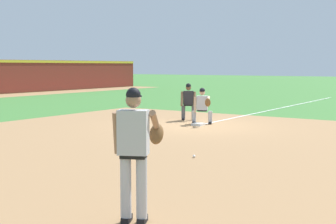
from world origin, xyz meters
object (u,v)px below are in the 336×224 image
umpire (188,100)px  first_base_bag (198,124)px  baseball (194,156)px  pitcher (135,147)px  first_baseman (203,104)px

umpire → first_base_bag: bearing=-136.6°
baseball → pitcher: size_ratio=0.04×
first_base_bag → first_baseman: first_baseman is taller
baseball → first_base_bag: bearing=29.2°
first_base_bag → umpire: bearing=43.4°
first_base_bag → pitcher: size_ratio=0.20×
baseball → first_baseman: 6.40m
baseball → pitcher: bearing=-159.3°
pitcher → first_base_bag: bearing=25.5°
pitcher → umpire: pitcher is taller
pitcher → umpire: bearing=27.9°
first_base_bag → pitcher: pitcher is taller
baseball → pitcher: pitcher is taller
first_base_bag → baseball: size_ratio=5.14×
baseball → pitcher: (-4.35, -1.64, 1.02)m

